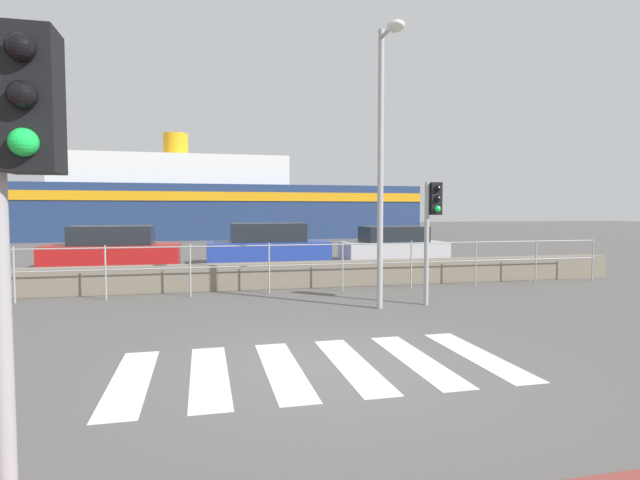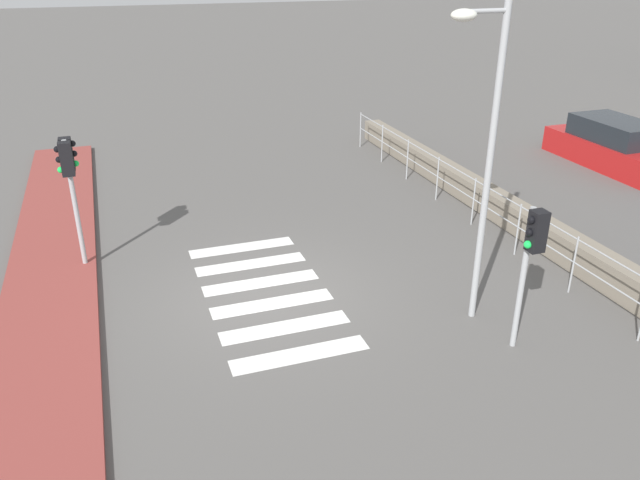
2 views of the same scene
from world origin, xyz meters
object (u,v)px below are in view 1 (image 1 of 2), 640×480
(streetlamp, at_px, (384,135))
(parked_car_blue, at_px, (268,246))
(traffic_light_far, at_px, (432,215))
(ferry_boat, at_px, (214,204))
(parked_car_silver, at_px, (393,246))
(parked_car_red, at_px, (113,250))

(streetlamp, distance_m, parked_car_blue, 9.81)
(streetlamp, bearing_deg, traffic_light_far, 15.05)
(ferry_boat, bearing_deg, parked_car_blue, -85.65)
(ferry_boat, distance_m, parked_car_silver, 21.36)
(traffic_light_far, relative_size, parked_car_red, 0.57)
(streetlamp, height_order, parked_car_silver, streetlamp)
(ferry_boat, relative_size, parked_car_silver, 6.97)
(parked_car_silver, bearing_deg, traffic_light_far, -106.77)
(parked_car_red, distance_m, parked_car_blue, 5.47)
(parked_car_red, bearing_deg, parked_car_blue, 0.00)
(parked_car_red, bearing_deg, streetlamp, -54.83)
(ferry_boat, relative_size, parked_car_red, 6.32)
(ferry_boat, distance_m, parked_car_blue, 20.38)
(streetlamp, height_order, parked_car_red, streetlamp)
(traffic_light_far, xyz_separation_m, parked_car_blue, (-2.31, 9.01, -1.25))
(streetlamp, xyz_separation_m, parked_car_silver, (3.92, 9.33, -2.89))
(parked_car_blue, bearing_deg, ferry_boat, 94.35)
(traffic_light_far, bearing_deg, streetlamp, -164.95)
(streetlamp, relative_size, parked_car_silver, 1.37)
(parked_car_blue, bearing_deg, parked_car_silver, 0.00)
(parked_car_red, bearing_deg, traffic_light_far, -49.20)
(streetlamp, distance_m, parked_car_silver, 10.53)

